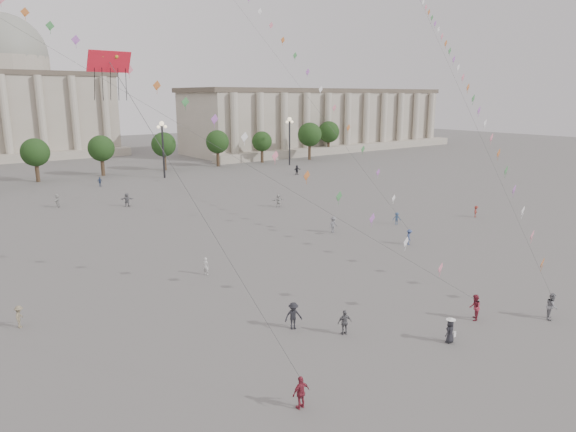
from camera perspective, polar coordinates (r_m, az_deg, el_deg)
ground at (r=36.08m, az=11.58°, el=-12.08°), size 360.00×360.00×0.00m
hall_east at (r=152.52m, az=3.70°, el=10.63°), size 84.00×26.22×17.20m
hall_central at (r=152.35m, az=-28.53°, el=11.28°), size 48.30×34.30×35.50m
tree_row at (r=102.65m, az=-23.26°, el=6.65°), size 137.12×5.12×8.00m
lamp_post_mid_east at (r=99.78m, az=-13.77°, el=8.31°), size 2.00×0.90×10.65m
lamp_post_far_east at (r=115.14m, az=0.17°, el=9.29°), size 2.00×0.90×10.65m
person_crowd_0 at (r=94.24m, az=-20.18°, el=3.60°), size 1.02×0.60×1.64m
person_crowd_4 at (r=78.64m, az=-24.27°, el=1.56°), size 1.22×1.83×1.90m
person_crowd_6 at (r=58.65m, az=5.06°, el=-0.95°), size 1.28×0.82×1.89m
person_crowd_7 at (r=71.96m, az=-1.08°, el=1.72°), size 1.76×0.88×1.81m
person_crowd_8 at (r=70.16m, az=20.16°, el=0.47°), size 1.12×0.91×1.51m
person_crowd_9 at (r=101.82m, az=1.00°, el=5.14°), size 1.81×0.78×1.89m
person_crowd_12 at (r=75.77m, az=-17.46°, el=1.74°), size 1.84×1.36×1.93m
person_crowd_13 at (r=45.48m, az=-9.12°, el=-5.51°), size 0.59×0.68×1.57m
person_crowd_14 at (r=63.56m, az=11.99°, el=-0.27°), size 1.08×1.07×1.49m
person_crowd_18 at (r=39.51m, az=-27.68°, el=-9.88°), size 0.94×1.15×1.55m
person_crowd_19 at (r=34.86m, az=0.60°, el=-11.03°), size 1.37×1.04×1.88m
tourist_0 at (r=26.99m, az=1.45°, el=-19.00°), size 1.03×0.44×1.74m
tourist_3 at (r=34.36m, az=6.32°, el=-11.67°), size 1.07×0.69×1.68m
kite_flyer_0 at (r=38.42m, az=20.04°, el=-9.53°), size 1.13×1.07×1.85m
kite_flyer_1 at (r=55.28m, az=13.32°, el=-2.28°), size 1.17×1.18×1.63m
kite_flyer_2 at (r=40.72m, az=27.26°, el=-8.90°), size 1.15×1.06×1.89m
hat_person at (r=34.68m, az=17.58°, el=-12.03°), size 0.78×0.60×1.69m
dragon_kite at (r=28.11m, az=-18.95°, el=14.23°), size 3.77×4.83×18.48m
kite_train_west at (r=48.74m, az=-24.77°, el=17.93°), size 36.04×53.52×74.47m
kite_train_east at (r=65.93m, az=17.93°, el=15.79°), size 35.74×42.64×65.14m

